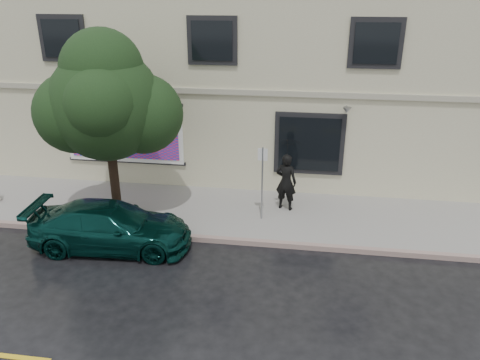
# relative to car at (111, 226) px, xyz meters

# --- Properties ---
(ground) EXTENTS (90.00, 90.00, 0.00)m
(ground) POSITION_rel_car_xyz_m (2.13, -0.83, -0.64)
(ground) COLOR black
(ground) RESTS_ON ground
(sidewalk) EXTENTS (20.00, 3.50, 0.15)m
(sidewalk) POSITION_rel_car_xyz_m (2.13, 2.42, -0.57)
(sidewalk) COLOR gray
(sidewalk) RESTS_ON ground
(curb) EXTENTS (20.00, 0.18, 0.16)m
(curb) POSITION_rel_car_xyz_m (2.13, 0.67, -0.57)
(curb) COLOR slate
(curb) RESTS_ON ground
(building) EXTENTS (20.00, 8.12, 7.00)m
(building) POSITION_rel_car_xyz_m (2.13, 8.17, 2.86)
(building) COLOR beige
(building) RESTS_ON ground
(billboard) EXTENTS (4.30, 0.16, 2.20)m
(billboard) POSITION_rel_car_xyz_m (-1.07, 4.09, 1.41)
(billboard) COLOR white
(billboard) RESTS_ON ground
(car) EXTENTS (4.52, 2.20, 1.29)m
(car) POSITION_rel_car_xyz_m (0.00, 0.00, 0.00)
(car) COLOR #072C28
(car) RESTS_ON ground
(pedestrian) EXTENTS (0.77, 0.61, 1.85)m
(pedestrian) POSITION_rel_car_xyz_m (4.67, 2.85, 0.43)
(pedestrian) COLOR black
(pedestrian) RESTS_ON sidewalk
(umbrella) EXTENTS (1.05, 1.05, 0.66)m
(umbrella) POSITION_rel_car_xyz_m (4.67, 2.85, 1.69)
(umbrella) COLOR black
(umbrella) RESTS_ON pedestrian
(street_tree) EXTENTS (3.15, 3.15, 5.16)m
(street_tree) POSITION_rel_car_xyz_m (-0.36, 1.37, 3.07)
(street_tree) COLOR black
(street_tree) RESTS_ON sidewalk
(sign_pole) EXTENTS (0.29, 0.05, 2.32)m
(sign_pole) POSITION_rel_car_xyz_m (3.99, 2.02, 0.92)
(sign_pole) COLOR gray
(sign_pole) RESTS_ON sidewalk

